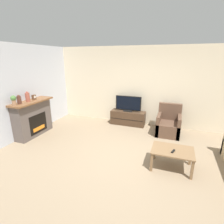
{
  "coord_description": "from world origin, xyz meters",
  "views": [
    {
      "loc": [
        0.93,
        -3.49,
        2.31
      ],
      "look_at": [
        -0.69,
        0.9,
        0.85
      ],
      "focal_mm": 28.0,
      "sensor_mm": 36.0,
      "label": 1
    }
  ],
  "objects_px": {
    "potted_plant": "(14,100)",
    "armchair": "(168,125)",
    "coffee_table": "(172,152)",
    "mantel_vase_left": "(19,100)",
    "fireplace": "(33,118)",
    "mantel_vase_centre_left": "(28,97)",
    "mantel_clock": "(34,97)",
    "tv_stand": "(128,118)",
    "remote": "(173,151)",
    "tv": "(128,104)"
  },
  "relations": [
    {
      "from": "potted_plant",
      "to": "armchair",
      "type": "relative_size",
      "value": 0.29
    },
    {
      "from": "armchair",
      "to": "coffee_table",
      "type": "xyz_separation_m",
      "value": [
        0.17,
        -1.84,
        0.08
      ]
    },
    {
      "from": "mantel_vase_left",
      "to": "fireplace",
      "type": "bearing_deg",
      "value": 92.38
    },
    {
      "from": "mantel_vase_centre_left",
      "to": "mantel_clock",
      "type": "height_order",
      "value": "mantel_vase_centre_left"
    },
    {
      "from": "fireplace",
      "to": "armchair",
      "type": "distance_m",
      "value": 4.2
    },
    {
      "from": "tv_stand",
      "to": "remote",
      "type": "distance_m",
      "value": 2.79
    },
    {
      "from": "tv_stand",
      "to": "tv",
      "type": "relative_size",
      "value": 1.33
    },
    {
      "from": "mantel_clock",
      "to": "potted_plant",
      "type": "xyz_separation_m",
      "value": [
        -0.0,
        -0.71,
        0.08
      ]
    },
    {
      "from": "fireplace",
      "to": "armchair",
      "type": "relative_size",
      "value": 1.44
    },
    {
      "from": "potted_plant",
      "to": "remote",
      "type": "height_order",
      "value": "potted_plant"
    },
    {
      "from": "mantel_vase_centre_left",
      "to": "armchair",
      "type": "distance_m",
      "value": 4.31
    },
    {
      "from": "mantel_vase_left",
      "to": "mantel_clock",
      "type": "distance_m",
      "value": 0.54
    },
    {
      "from": "fireplace",
      "to": "remote",
      "type": "height_order",
      "value": "fireplace"
    },
    {
      "from": "armchair",
      "to": "potted_plant",
      "type": "bearing_deg",
      "value": -152.08
    },
    {
      "from": "mantel_vase_left",
      "to": "remote",
      "type": "height_order",
      "value": "mantel_vase_left"
    },
    {
      "from": "mantel_clock",
      "to": "tv_stand",
      "type": "bearing_deg",
      "value": 34.68
    },
    {
      "from": "tv_stand",
      "to": "remote",
      "type": "height_order",
      "value": "tv_stand"
    },
    {
      "from": "mantel_clock",
      "to": "tv_stand",
      "type": "distance_m",
      "value": 3.16
    },
    {
      "from": "mantel_clock",
      "to": "potted_plant",
      "type": "distance_m",
      "value": 0.71
    },
    {
      "from": "coffee_table",
      "to": "remote",
      "type": "xyz_separation_m",
      "value": [
        0.01,
        -0.08,
        0.07
      ]
    },
    {
      "from": "mantel_vase_centre_left",
      "to": "tv",
      "type": "bearing_deg",
      "value": 38.15
    },
    {
      "from": "tv",
      "to": "tv_stand",
      "type": "bearing_deg",
      "value": 90.0
    },
    {
      "from": "mantel_vase_left",
      "to": "tv",
      "type": "xyz_separation_m",
      "value": [
        2.49,
        2.26,
        -0.46
      ]
    },
    {
      "from": "coffee_table",
      "to": "remote",
      "type": "distance_m",
      "value": 0.11
    },
    {
      "from": "mantel_clock",
      "to": "potted_plant",
      "type": "bearing_deg",
      "value": -90.06
    },
    {
      "from": "armchair",
      "to": "mantel_vase_centre_left",
      "type": "bearing_deg",
      "value": -157.75
    },
    {
      "from": "potted_plant",
      "to": "tv_stand",
      "type": "bearing_deg",
      "value": 44.3
    },
    {
      "from": "tv_stand",
      "to": "potted_plant",
      "type": "bearing_deg",
      "value": -135.7
    },
    {
      "from": "mantel_vase_centre_left",
      "to": "remote",
      "type": "height_order",
      "value": "mantel_vase_centre_left"
    },
    {
      "from": "fireplace",
      "to": "remote",
      "type": "distance_m",
      "value": 4.12
    },
    {
      "from": "mantel_clock",
      "to": "coffee_table",
      "type": "relative_size",
      "value": 0.17
    },
    {
      "from": "potted_plant",
      "to": "remote",
      "type": "bearing_deg",
      "value": 1.98
    },
    {
      "from": "mantel_clock",
      "to": "remote",
      "type": "distance_m",
      "value": 4.18
    },
    {
      "from": "fireplace",
      "to": "coffee_table",
      "type": "xyz_separation_m",
      "value": [
        4.08,
        -0.35,
        -0.18
      ]
    },
    {
      "from": "potted_plant",
      "to": "remote",
      "type": "distance_m",
      "value": 4.16
    },
    {
      "from": "mantel_vase_centre_left",
      "to": "tv_stand",
      "type": "xyz_separation_m",
      "value": [
        2.49,
        1.96,
        -0.98
      ]
    },
    {
      "from": "fireplace",
      "to": "mantel_vase_left",
      "type": "xyz_separation_m",
      "value": [
        0.02,
        -0.4,
        0.66
      ]
    },
    {
      "from": "mantel_vase_centre_left",
      "to": "potted_plant",
      "type": "bearing_deg",
      "value": -90.0
    },
    {
      "from": "potted_plant",
      "to": "armchair",
      "type": "distance_m",
      "value": 4.51
    },
    {
      "from": "fireplace",
      "to": "mantel_vase_centre_left",
      "type": "height_order",
      "value": "mantel_vase_centre_left"
    },
    {
      "from": "potted_plant",
      "to": "tv_stand",
      "type": "xyz_separation_m",
      "value": [
        2.49,
        2.43,
        -1.0
      ]
    },
    {
      "from": "tv_stand",
      "to": "remote",
      "type": "bearing_deg",
      "value": -55.23
    },
    {
      "from": "mantel_clock",
      "to": "armchair",
      "type": "relative_size",
      "value": 0.16
    },
    {
      "from": "tv_stand",
      "to": "coffee_table",
      "type": "xyz_separation_m",
      "value": [
        1.58,
        -2.21,
        0.13
      ]
    },
    {
      "from": "mantel_clock",
      "to": "tv",
      "type": "xyz_separation_m",
      "value": [
        2.49,
        1.72,
        -0.42
      ]
    },
    {
      "from": "tv",
      "to": "armchair",
      "type": "height_order",
      "value": "tv"
    },
    {
      "from": "mantel_vase_left",
      "to": "mantel_vase_centre_left",
      "type": "bearing_deg",
      "value": 90.0
    },
    {
      "from": "mantel_vase_centre_left",
      "to": "mantel_clock",
      "type": "bearing_deg",
      "value": 89.81
    },
    {
      "from": "tv_stand",
      "to": "remote",
      "type": "relative_size",
      "value": 7.78
    },
    {
      "from": "fireplace",
      "to": "mantel_clock",
      "type": "bearing_deg",
      "value": 82.57
    }
  ]
}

